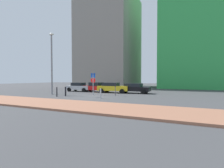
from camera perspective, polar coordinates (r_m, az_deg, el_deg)
ground_plane at (r=19.12m, az=-6.74°, el=-4.30°), size 120.00×120.00×0.00m
sidewalk_brick at (r=14.16m, az=-20.00°, el=-6.25°), size 40.00×4.08×0.14m
parked_car_silver at (r=27.26m, az=-11.12°, el=-0.97°), size 4.09×2.02×1.41m
parked_car_red at (r=25.77m, az=-5.18°, el=-1.05°), size 4.03×2.15×1.47m
parked_car_yellow at (r=24.21m, az=0.33°, el=-1.17°), size 4.63×2.23×1.47m
parked_car_black at (r=23.61m, az=7.49°, el=-1.36°), size 4.45×2.04×1.38m
parking_sign_post at (r=20.91m, az=-6.47°, el=0.97°), size 0.58×0.20×2.75m
parking_meter at (r=19.69m, az=1.13°, el=-1.44°), size 0.18×0.14×1.41m
street_lamp at (r=23.25m, az=-19.89°, el=8.05°), size 0.70×0.36×7.93m
traffic_bollard_near at (r=20.17m, az=-15.57°, el=-2.47°), size 0.17×0.17×1.10m
traffic_bollard_mid at (r=17.20m, az=-3.91°, el=-3.25°), size 0.15×0.15×1.03m
traffic_bollard_far at (r=19.87m, az=-18.29°, el=-2.58°), size 0.12×0.12×1.08m
building_colorful_midrise at (r=45.15m, az=27.78°, el=19.51°), size 16.11×16.66×31.85m
building_under_construction at (r=44.83m, az=-0.78°, el=14.21°), size 13.04×14.66×23.34m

